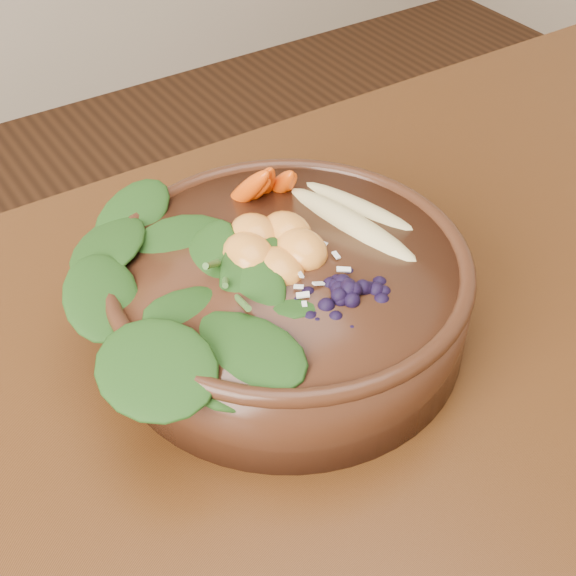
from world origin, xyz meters
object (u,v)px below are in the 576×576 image
stoneware_bowl (288,298)px  mandarin_cluster (273,234)px  kale_heap (192,231)px  carrot_cluster (265,154)px  blueberry_pile (350,275)px  banana_halves (355,200)px

stoneware_bowl → mandarin_cluster: 0.05m
stoneware_bowl → kale_heap: size_ratio=1.53×
carrot_cluster → blueberry_pile: carrot_cluster is taller
kale_heap → banana_halves: bearing=-11.2°
stoneware_bowl → blueberry_pile: 0.08m
kale_heap → carrot_cluster: bearing=22.9°
stoneware_bowl → carrot_cluster: 0.11m
carrot_cluster → mandarin_cluster: 0.07m
kale_heap → carrot_cluster: carrot_cluster is taller
kale_heap → carrot_cluster: 0.09m
banana_halves → blueberry_pile: blueberry_pile is taller
stoneware_bowl → banana_halves: bearing=15.1°
stoneware_bowl → blueberry_pile: size_ratio=2.16×
banana_halves → carrot_cluster: bearing=113.1°
banana_halves → mandarin_cluster: size_ratio=1.83×
stoneware_bowl → mandarin_cluster: (-0.00, 0.02, 0.05)m
mandarin_cluster → blueberry_pile: bearing=-76.9°
banana_halves → mandarin_cluster: 0.07m
carrot_cluster → blueberry_pile: bearing=-109.5°
banana_halves → blueberry_pile: (-0.06, -0.07, 0.01)m
banana_halves → mandarin_cluster: (-0.07, -0.00, 0.00)m
banana_halves → blueberry_pile: bearing=-141.5°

